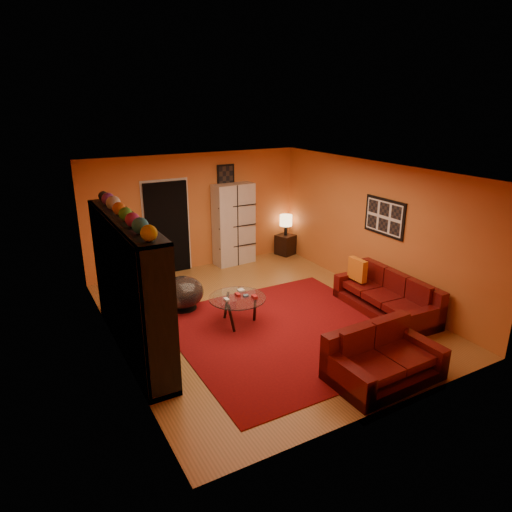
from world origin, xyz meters
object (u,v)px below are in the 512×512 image
tv (135,291)px  storage_cabinet (234,224)px  side_table (285,245)px  coffee_table (237,300)px  table_lamp (286,221)px  sofa (389,297)px  bowl_chair (183,292)px  loveseat (380,358)px  entertainment_unit (130,286)px

tv → storage_cabinet: (3.07, 2.90, -0.06)m
storage_cabinet → side_table: storage_cabinet is taller
tv → coffee_table: (1.72, 0.06, -0.55)m
tv → table_lamp: bearing=-57.5°
sofa → bowl_chair: (-3.25, 1.92, 0.04)m
table_lamp → side_table: bearing=0.0°
sofa → loveseat: size_ratio=1.33×
storage_cabinet → side_table: 1.57m
coffee_table → bowl_chair: bearing=120.9°
coffee_table → side_table: side_table is taller
side_table → coffee_table: bearing=-134.6°
table_lamp → entertainment_unit: bearing=-148.7°
sofa → storage_cabinet: (-1.29, 3.74, 0.66)m
storage_cabinet → table_lamp: storage_cabinet is taller
coffee_table → tv: bearing=-178.1°
entertainment_unit → storage_cabinet: 4.19m
bowl_chair → coffee_table: bearing=-59.1°
entertainment_unit → loveseat: entertainment_unit is taller
loveseat → side_table: bearing=-19.9°
storage_cabinet → bowl_chair: bearing=-141.6°
entertainment_unit → tv: (0.05, -0.10, -0.05)m
entertainment_unit → storage_cabinet: bearing=41.9°
loveseat → coffee_table: (-1.02, 2.37, 0.16)m
sofa → tv: bearing=171.8°
tv → storage_cabinet: storage_cabinet is taller
coffee_table → storage_cabinet: bearing=64.7°
coffee_table → storage_cabinet: size_ratio=0.52×
table_lamp → tv: bearing=-147.5°
entertainment_unit → table_lamp: bearing=31.3°
coffee_table → bowl_chair: 1.19m
coffee_table → table_lamp: (2.75, 2.79, 0.41)m
side_table → table_lamp: (0.00, 0.00, 0.61)m
tv → sofa: size_ratio=0.47×
storage_cabinet → side_table: bearing=-6.6°
storage_cabinet → bowl_chair: size_ratio=2.47×
sofa → loveseat: same height
loveseat → bowl_chair: 3.77m
side_table → bowl_chair: bearing=-152.2°
sofa → bowl_chair: 3.77m
loveseat → bowl_chair: size_ratio=2.04×
loveseat → table_lamp: bearing=-19.9°
sofa → storage_cabinet: size_ratio=1.10×
sofa → bowl_chair: size_ratio=2.71×
tv → storage_cabinet: 4.22m
bowl_chair → side_table: (3.36, 1.77, -0.08)m
tv → bowl_chair: bearing=-45.9°
sofa → table_lamp: size_ratio=4.06×
entertainment_unit → coffee_table: (1.77, -0.04, -0.60)m
coffee_table → bowl_chair: size_ratio=1.28×
bowl_chair → side_table: 3.80m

